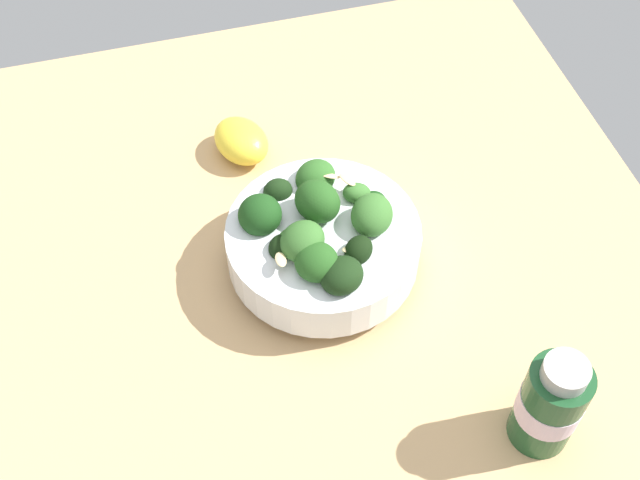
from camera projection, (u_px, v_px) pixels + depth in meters
ground_plane at (315, 254)px, 81.09cm from camera, size 68.54×68.54×4.44cm
bowl_of_broccoli at (319, 240)px, 74.34cm from camera, size 17.87×17.87×10.08cm
lemon_wedge at (241, 141)px, 85.04cm from camera, size 8.16×7.20×3.71cm
bottle_tall at (550, 404)px, 63.19cm from camera, size 5.07×5.07×10.77cm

